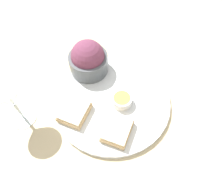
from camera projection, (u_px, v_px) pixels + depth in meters
ground_plane at (112, 102)px, 0.63m from camera, size 4.00×4.00×0.00m
dinner_plate at (112, 101)px, 0.62m from camera, size 0.33×0.33×0.01m
salad_bowl at (88, 59)px, 0.64m from camera, size 0.12×0.12×0.11m
sauce_ramekin at (122, 100)px, 0.60m from camera, size 0.06×0.06×0.03m
cheese_toast_near at (117, 130)px, 0.55m from camera, size 0.08×0.07×0.03m
cheese_toast_far at (74, 111)px, 0.58m from camera, size 0.09×0.07×0.03m
wine_glass at (9, 97)px, 0.51m from camera, size 0.09×0.09×0.15m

